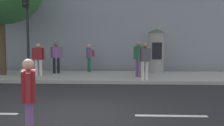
# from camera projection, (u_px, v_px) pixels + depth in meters

# --- Properties ---
(ground_plane) EXTENTS (80.00, 80.00, 0.00)m
(ground_plane) POSITION_uv_depth(u_px,v_px,m) (76.00, 115.00, 6.84)
(ground_plane) COLOR #232326
(sidewalk_curb) EXTENTS (36.00, 4.00, 0.15)m
(sidewalk_curb) POSITION_uv_depth(u_px,v_px,m) (100.00, 76.00, 13.80)
(sidewalk_curb) COLOR #9E9B93
(sidewalk_curb) RESTS_ON ground_plane
(lane_markings) EXTENTS (25.80, 0.16, 0.01)m
(lane_markings) POSITION_uv_depth(u_px,v_px,m) (76.00, 115.00, 6.84)
(lane_markings) COLOR silver
(lane_markings) RESTS_ON ground_plane
(traffic_light) EXTENTS (0.24, 0.45, 3.96)m
(traffic_light) POSITION_uv_depth(u_px,v_px,m) (27.00, 20.00, 11.97)
(traffic_light) COLOR black
(traffic_light) RESTS_ON sidewalk_curb
(poster_column) EXTENTS (0.95, 0.95, 2.41)m
(poster_column) POSITION_uv_depth(u_px,v_px,m) (156.00, 50.00, 14.74)
(poster_column) COLOR gray
(poster_column) RESTS_ON sidewalk_curb
(pedestrian_tallest) EXTENTS (0.37, 0.61, 1.54)m
(pedestrian_tallest) POSITION_uv_depth(u_px,v_px,m) (29.00, 94.00, 4.91)
(pedestrian_tallest) COLOR #724C84
(pedestrian_tallest) RESTS_ON ground_plane
(pedestrian_near_pole) EXTENTS (0.57, 0.44, 1.67)m
(pedestrian_near_pole) POSITION_uv_depth(u_px,v_px,m) (56.00, 55.00, 14.47)
(pedestrian_near_pole) COLOR black
(pedestrian_near_pole) RESTS_ON sidewalk_curb
(pedestrian_in_dark_shirt) EXTENTS (0.61, 0.28, 1.63)m
(pedestrian_in_dark_shirt) POSITION_uv_depth(u_px,v_px,m) (38.00, 57.00, 13.37)
(pedestrian_in_dark_shirt) COLOR silver
(pedestrian_in_dark_shirt) RESTS_ON sidewalk_curb
(pedestrian_in_light_jacket) EXTENTS (0.48, 0.57, 1.57)m
(pedestrian_in_light_jacket) POSITION_uv_depth(u_px,v_px,m) (90.00, 55.00, 15.23)
(pedestrian_in_light_jacket) COLOR #1E5938
(pedestrian_in_light_jacket) RESTS_ON sidewalk_curb
(pedestrian_in_red_top) EXTENTS (0.53, 0.53, 1.72)m
(pedestrian_in_red_top) POSITION_uv_depth(u_px,v_px,m) (139.00, 56.00, 13.01)
(pedestrian_in_red_top) COLOR #724C84
(pedestrian_in_red_top) RESTS_ON sidewalk_curb
(pedestrian_with_backpack) EXTENTS (0.55, 0.36, 1.65)m
(pedestrian_with_backpack) POSITION_uv_depth(u_px,v_px,m) (145.00, 58.00, 12.04)
(pedestrian_with_backpack) COLOR silver
(pedestrian_with_backpack) RESTS_ON sidewalk_curb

